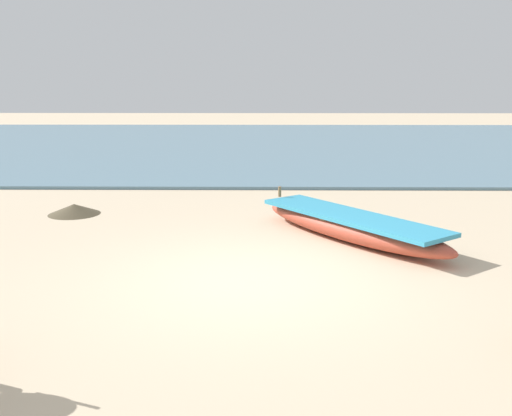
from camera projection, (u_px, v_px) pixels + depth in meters
name	position (u px, v px, depth m)	size (l,w,h in m)	color
ground	(253.00, 281.00, 7.90)	(80.00, 80.00, 0.00)	beige
sea_water	(260.00, 144.00, 24.12)	(60.00, 20.00, 0.08)	slate
fishing_boat_2	(351.00, 226.00, 9.89)	(3.25, 3.87, 0.63)	#B74733
debris_pile_0	(74.00, 209.00, 11.78)	(1.04, 1.04, 0.21)	brown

